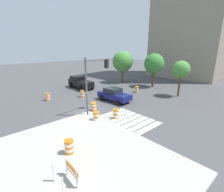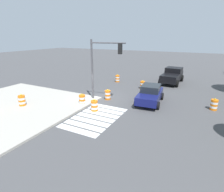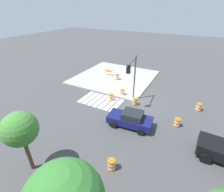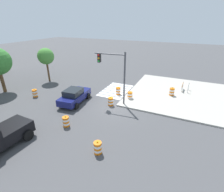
{
  "view_description": "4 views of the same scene",
  "coord_description": "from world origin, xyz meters",
  "views": [
    {
      "loc": [
        13.71,
        -9.16,
        6.63
      ],
      "look_at": [
        0.25,
        2.97,
        1.24
      ],
      "focal_mm": 26.96,
      "sensor_mm": 36.0,
      "label": 1
    },
    {
      "loc": [
        14.55,
        8.66,
        5.92
      ],
      "look_at": [
        1.61,
        1.99,
        1.05
      ],
      "focal_mm": 28.89,
      "sensor_mm": 36.0,
      "label": 2
    },
    {
      "loc": [
        -5.65,
        16.87,
        10.51
      ],
      "look_at": [
        2.0,
        2.53,
        1.58
      ],
      "focal_mm": 26.39,
      "sensor_mm": 36.0,
      "label": 3
    },
    {
      "loc": [
        -14.67,
        -6.24,
        8.43
      ],
      "look_at": [
        0.04,
        0.53,
        1.06
      ],
      "focal_mm": 26.95,
      "sensor_mm": 36.0,
      "label": 4
    }
  ],
  "objects": [
    {
      "name": "street_tree_streetside_near",
      "position": [
        3.32,
        12.46,
        3.64
      ],
      "size": [
        2.3,
        2.3,
        4.83
      ],
      "color": "brown",
      "rests_on": "ground"
    },
    {
      "name": "traffic_barrel_lane_center",
      "position": [
        -0.08,
        0.64,
        0.45
      ],
      "size": [
        0.56,
        0.56,
        1.02
      ],
      "color": "orange",
      "rests_on": "ground"
    },
    {
      "name": "sidewalk_corner",
      "position": [
        6.0,
        -6.0,
        0.07
      ],
      "size": [
        12.0,
        12.0,
        0.15
      ],
      "primitive_type": "cube",
      "color": "#ADA89E",
      "rests_on": "ground"
    },
    {
      "name": "sports_car",
      "position": [
        -1.12,
        4.55,
        0.81
      ],
      "size": [
        4.45,
        2.44,
        1.63
      ],
      "color": "navy",
      "rests_on": "ground"
    },
    {
      "name": "traffic_barrel_near_corner",
      "position": [
        -6.92,
        -1.59,
        0.45
      ],
      "size": [
        0.56,
        0.56,
        1.02
      ],
      "color": "orange",
      "rests_on": "ground"
    },
    {
      "name": "traffic_barrel_median_far",
      "position": [
        2.94,
        1.03,
        0.45
      ],
      "size": [
        0.56,
        0.56,
        1.02
      ],
      "color": "orange",
      "rests_on": "ground"
    },
    {
      "name": "crosswalk_stripes",
      "position": [
        4.0,
        1.8,
        0.01
      ],
      "size": [
        5.1,
        3.2,
        0.02
      ],
      "color": "silver",
      "rests_on": "ground"
    },
    {
      "name": "traffic_barrel_crosswalk_end",
      "position": [
        -1.84,
        9.81,
        0.45
      ],
      "size": [
        0.56,
        0.56,
        1.02
      ],
      "color": "orange",
      "rests_on": "ground"
    },
    {
      "name": "traffic_light_pole",
      "position": [
        0.48,
        0.53,
        3.91
      ],
      "size": [
        0.63,
        3.28,
        5.5
      ],
      "color": "#4C4C51",
      "rests_on": "sidewalk_corner"
    },
    {
      "name": "traffic_barrel_far_curb",
      "position": [
        -5.22,
        2.48,
        0.45
      ],
      "size": [
        0.56,
        0.56,
        1.02
      ],
      "color": "orange",
      "rests_on": "ground"
    },
    {
      "name": "traffic_barrel_median_near",
      "position": [
        2.19,
        -0.74,
        0.45
      ],
      "size": [
        0.56,
        0.56,
        1.02
      ],
      "color": "orange",
      "rests_on": "ground"
    },
    {
      "name": "traffic_barrel_on_sidewalk",
      "position": [
        5.09,
        -5.01,
        0.6
      ],
      "size": [
        0.56,
        0.56,
        1.02
      ],
      "color": "orange",
      "rests_on": "sidewalk_corner"
    },
    {
      "name": "construction_barricade",
      "position": [
        7.26,
        -6.18,
        0.72
      ],
      "size": [
        1.3,
        0.83,
        1.0
      ],
      "color": "silver",
      "rests_on": "sidewalk_corner"
    },
    {
      "name": "ground_plane",
      "position": [
        0.0,
        0.0,
        0.0
      ],
      "size": [
        120.0,
        120.0,
        0.0
      ],
      "primitive_type": "plane",
      "color": "#474749"
    }
  ]
}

